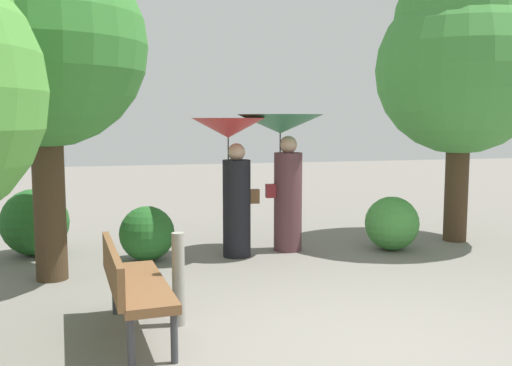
{
  "coord_description": "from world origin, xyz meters",
  "views": [
    {
      "loc": [
        -2.07,
        -4.3,
        1.95
      ],
      "look_at": [
        0.0,
        3.97,
        0.98
      ],
      "focal_mm": 39.89,
      "sensor_mm": 36.0,
      "label": 1
    }
  ],
  "objects_px": {
    "park_bench": "(131,281)",
    "tree_mid_left": "(42,24)",
    "person_right": "(283,153)",
    "path_marker_post": "(178,279)",
    "person_left": "(232,162)",
    "tree_near_right": "(462,55)"
  },
  "relations": [
    {
      "from": "person_right",
      "to": "tree_mid_left",
      "type": "relative_size",
      "value": 0.44
    },
    {
      "from": "person_right",
      "to": "park_bench",
      "type": "height_order",
      "value": "person_right"
    },
    {
      "from": "tree_near_right",
      "to": "person_left",
      "type": "bearing_deg",
      "value": -177.25
    },
    {
      "from": "tree_near_right",
      "to": "tree_mid_left",
      "type": "relative_size",
      "value": 0.99
    },
    {
      "from": "tree_mid_left",
      "to": "path_marker_post",
      "type": "distance_m",
      "value": 3.5
    },
    {
      "from": "person_right",
      "to": "path_marker_post",
      "type": "bearing_deg",
      "value": 143.47
    },
    {
      "from": "path_marker_post",
      "to": "person_right",
      "type": "bearing_deg",
      "value": 55.76
    },
    {
      "from": "person_right",
      "to": "tree_mid_left",
      "type": "xyz_separation_m",
      "value": [
        -3.17,
        -0.78,
        1.59
      ]
    },
    {
      "from": "person_right",
      "to": "tree_mid_left",
      "type": "height_order",
      "value": "tree_mid_left"
    },
    {
      "from": "person_left",
      "to": "person_right",
      "type": "relative_size",
      "value": 0.97
    },
    {
      "from": "person_right",
      "to": "tree_mid_left",
      "type": "bearing_deg",
      "value": 101.53
    },
    {
      "from": "tree_mid_left",
      "to": "park_bench",
      "type": "bearing_deg",
      "value": -67.38
    },
    {
      "from": "park_bench",
      "to": "path_marker_post",
      "type": "height_order",
      "value": "path_marker_post"
    },
    {
      "from": "path_marker_post",
      "to": "tree_near_right",
      "type": "bearing_deg",
      "value": 29.76
    },
    {
      "from": "tree_near_right",
      "to": "tree_mid_left",
      "type": "distance_m",
      "value": 6.11
    },
    {
      "from": "park_bench",
      "to": "tree_mid_left",
      "type": "bearing_deg",
      "value": 17.64
    },
    {
      "from": "person_left",
      "to": "park_bench",
      "type": "xyz_separation_m",
      "value": [
        -1.48,
        -2.73,
        -0.84
      ]
    },
    {
      "from": "person_left",
      "to": "path_marker_post",
      "type": "distance_m",
      "value": 2.88
    },
    {
      "from": "person_left",
      "to": "tree_mid_left",
      "type": "bearing_deg",
      "value": 101.88
    },
    {
      "from": "person_left",
      "to": "tree_near_right",
      "type": "relative_size",
      "value": 0.44
    },
    {
      "from": "park_bench",
      "to": "path_marker_post",
      "type": "distance_m",
      "value": 0.49
    },
    {
      "from": "tree_mid_left",
      "to": "tree_near_right",
      "type": "bearing_deg",
      "value": 7.3
    }
  ]
}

